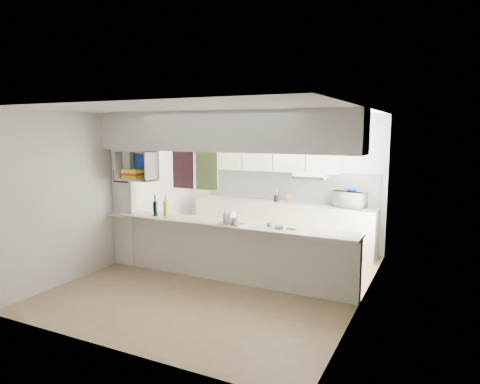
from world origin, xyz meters
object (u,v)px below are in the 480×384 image
Objects in this scene: dish_rack at (231,219)px; microwave at (350,199)px; bowl at (352,190)px; wine_bottles at (161,208)px.

microwave is at bearing 65.46° from dish_rack.
wine_bottles reaches higher than bowl.
bowl is 0.65× the size of wine_bottles.
microwave is 3.41m from wine_bottles.
microwave is 0.18m from bowl.
wine_bottles is at bearing -141.69° from bowl.
microwave is 2.57m from dish_rack.
wine_bottles reaches higher than dish_rack.
bowl is at bearing 64.70° from dish_rack.
dish_rack is at bearing -2.71° from wine_bottles.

